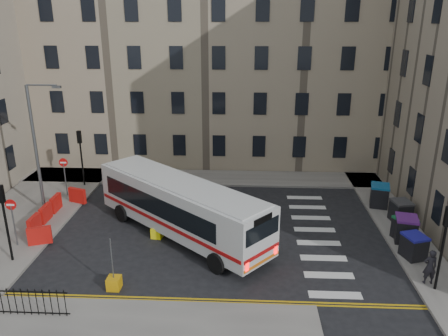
# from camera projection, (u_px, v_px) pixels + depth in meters

# --- Properties ---
(ground) EXTENTS (120.00, 120.00, 0.00)m
(ground) POSITION_uv_depth(u_px,v_px,m) (247.00, 231.00, 25.61)
(ground) COLOR black
(ground) RESTS_ON ground
(pavement_north) EXTENTS (36.00, 3.20, 0.15)m
(pavement_north) POSITION_uv_depth(u_px,v_px,m) (170.00, 177.00, 33.97)
(pavement_north) COLOR slate
(pavement_north) RESTS_ON ground
(pavement_east) EXTENTS (2.40, 26.00, 0.15)m
(pavement_east) POSITION_uv_depth(u_px,v_px,m) (383.00, 205.00, 28.93)
(pavement_east) COLOR slate
(pavement_east) RESTS_ON ground
(pavement_west) EXTENTS (6.00, 22.00, 0.15)m
(pavement_west) POSITION_uv_depth(u_px,v_px,m) (22.00, 218.00, 27.18)
(pavement_west) COLOR slate
(pavement_west) RESTS_ON ground
(terrace_north) EXTENTS (38.30, 10.80, 17.20)m
(terrace_north) POSITION_uv_depth(u_px,v_px,m) (168.00, 57.00, 37.70)
(terrace_north) COLOR gray
(terrace_north) RESTS_ON ground
(traffic_light_east) EXTENTS (0.28, 0.22, 4.10)m
(traffic_light_east) POSITION_uv_depth(u_px,v_px,m) (445.00, 236.00, 19.07)
(traffic_light_east) COLOR black
(traffic_light_east) RESTS_ON pavement_east
(traffic_light_nw) EXTENTS (0.28, 0.22, 4.10)m
(traffic_light_nw) POSITION_uv_depth(u_px,v_px,m) (81.00, 150.00, 31.35)
(traffic_light_nw) COLOR black
(traffic_light_nw) RESTS_ON pavement_west
(traffic_light_sw) EXTENTS (0.28, 0.22, 4.10)m
(traffic_light_sw) POSITION_uv_depth(u_px,v_px,m) (4.00, 211.00, 21.45)
(traffic_light_sw) COLOR black
(traffic_light_sw) RESTS_ON pavement_west
(streetlamp) EXTENTS (0.50, 0.22, 8.14)m
(streetlamp) POSITION_uv_depth(u_px,v_px,m) (35.00, 148.00, 26.67)
(streetlamp) COLOR #595B5E
(streetlamp) RESTS_ON pavement_west
(no_entry_north) EXTENTS (0.60, 0.08, 3.00)m
(no_entry_north) POSITION_uv_depth(u_px,v_px,m) (64.00, 169.00, 29.75)
(no_entry_north) COLOR #595B5E
(no_entry_north) RESTS_ON pavement_west
(no_entry_south) EXTENTS (0.60, 0.08, 3.00)m
(no_entry_south) POSITION_uv_depth(u_px,v_px,m) (12.00, 213.00, 23.15)
(no_entry_south) COLOR #595B5E
(no_entry_south) RESTS_ON pavement_west
(roadworks_barriers) EXTENTS (1.66, 6.26, 1.00)m
(roadworks_barriers) POSITION_uv_depth(u_px,v_px,m) (52.00, 213.00, 26.42)
(roadworks_barriers) COLOR red
(roadworks_barriers) RESTS_ON pavement_west
(bus) EXTENTS (10.70, 9.87, 3.24)m
(bus) POSITION_uv_depth(u_px,v_px,m) (180.00, 205.00, 24.54)
(bus) COLOR silver
(bus) RESTS_ON ground
(wheelie_bin_a) EXTENTS (1.30, 1.40, 1.27)m
(wheelie_bin_a) POSITION_uv_depth(u_px,v_px,m) (414.00, 246.00, 22.37)
(wheelie_bin_a) COLOR black
(wheelie_bin_a) RESTS_ON pavement_east
(wheelie_bin_b) EXTENTS (1.38, 1.51, 1.43)m
(wheelie_bin_b) POSITION_uv_depth(u_px,v_px,m) (406.00, 229.00, 24.00)
(wheelie_bin_b) COLOR black
(wheelie_bin_b) RESTS_ON pavement_east
(wheelie_bin_c) EXTENTS (1.37, 1.44, 1.26)m
(wheelie_bin_c) POSITION_uv_depth(u_px,v_px,m) (404.00, 228.00, 24.25)
(wheelie_bin_c) COLOR black
(wheelie_bin_c) RESTS_ON pavement_east
(wheelie_bin_d) EXTENTS (1.25, 1.37, 1.33)m
(wheelie_bin_d) POSITION_uv_depth(u_px,v_px,m) (401.00, 211.00, 26.31)
(wheelie_bin_d) COLOR black
(wheelie_bin_d) RESTS_ON pavement_east
(wheelie_bin_e) EXTENTS (1.44, 1.56, 1.45)m
(wheelie_bin_e) POSITION_uv_depth(u_px,v_px,m) (379.00, 195.00, 28.46)
(wheelie_bin_e) COLOR black
(wheelie_bin_e) RESTS_ON pavement_east
(pedestrian) EXTENTS (0.64, 0.42, 1.73)m
(pedestrian) POSITION_uv_depth(u_px,v_px,m) (430.00, 267.00, 20.12)
(pedestrian) COLOR black
(pedestrian) RESTS_ON pavement_east
(bollard_yellow) EXTENTS (0.70, 0.70, 0.60)m
(bollard_yellow) POSITION_uv_depth(u_px,v_px,m) (157.00, 232.00, 24.83)
(bollard_yellow) COLOR #FDEC0E
(bollard_yellow) RESTS_ON ground
(bollard_chevron) EXTENTS (0.62, 0.62, 0.60)m
(bollard_chevron) POSITION_uv_depth(u_px,v_px,m) (114.00, 283.00, 20.14)
(bollard_chevron) COLOR #CC900C
(bollard_chevron) RESTS_ON ground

